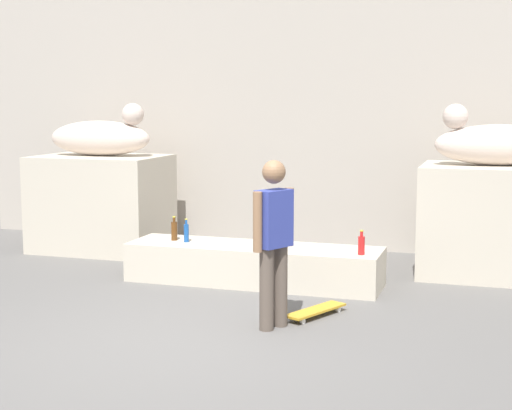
% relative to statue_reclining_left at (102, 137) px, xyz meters
% --- Properties ---
extents(ground_plane, '(40.00, 40.00, 0.00)m').
position_rel_statue_reclining_left_xyz_m(ground_plane, '(2.79, -3.86, -1.70)').
color(ground_plane, '#605E5B').
extents(facade_wall, '(10.95, 0.60, 6.27)m').
position_rel_statue_reclining_left_xyz_m(facade_wall, '(2.79, 1.45, 1.43)').
color(facade_wall, '#B4AA9D').
rests_on(facade_wall, ground_plane).
extents(pedestal_left, '(1.88, 1.33, 1.42)m').
position_rel_statue_reclining_left_xyz_m(pedestal_left, '(-0.04, -0.00, -0.99)').
color(pedestal_left, beige).
rests_on(pedestal_left, ground_plane).
extents(pedestal_right, '(1.88, 1.33, 1.42)m').
position_rel_statue_reclining_left_xyz_m(pedestal_right, '(5.61, -0.00, -0.99)').
color(pedestal_right, beige).
rests_on(pedestal_right, ground_plane).
extents(statue_reclining_left, '(1.60, 0.56, 0.78)m').
position_rel_statue_reclining_left_xyz_m(statue_reclining_left, '(0.00, 0.00, 0.00)').
color(statue_reclining_left, beige).
rests_on(statue_reclining_left, pedestal_left).
extents(statue_reclining_right, '(1.67, 0.81, 0.78)m').
position_rel_statue_reclining_left_xyz_m(statue_reclining_right, '(5.57, -0.01, 0.00)').
color(statue_reclining_right, beige).
rests_on(statue_reclining_right, pedestal_right).
extents(ledge_block, '(3.14, 0.83, 0.47)m').
position_rel_statue_reclining_left_xyz_m(ledge_block, '(2.79, -1.33, -1.47)').
color(ledge_block, beige).
rests_on(ledge_block, ground_plane).
extents(skater, '(0.34, 0.49, 1.67)m').
position_rel_statue_reclining_left_xyz_m(skater, '(3.55, -3.05, -0.78)').
color(skater, brown).
rests_on(skater, ground_plane).
extents(skateboard, '(0.52, 0.81, 0.08)m').
position_rel_statue_reclining_left_xyz_m(skateboard, '(3.86, -2.53, -1.64)').
color(skateboard, gold).
rests_on(skateboard, ground_plane).
extents(bottle_red, '(0.08, 0.08, 0.29)m').
position_rel_statue_reclining_left_xyz_m(bottle_red, '(4.14, -1.49, -1.11)').
color(bottle_red, red).
rests_on(bottle_red, ledge_block).
extents(bottle_brown, '(0.08, 0.08, 0.31)m').
position_rel_statue_reclining_left_xyz_m(bottle_brown, '(1.71, -1.30, -1.10)').
color(bottle_brown, '#593314').
rests_on(bottle_brown, ledge_block).
extents(bottle_blue, '(0.06, 0.06, 0.30)m').
position_rel_statue_reclining_left_xyz_m(bottle_blue, '(1.91, -1.37, -1.11)').
color(bottle_blue, '#194C99').
rests_on(bottle_blue, ledge_block).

